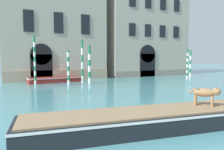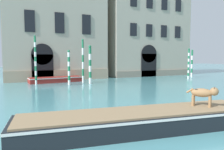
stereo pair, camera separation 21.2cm
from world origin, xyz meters
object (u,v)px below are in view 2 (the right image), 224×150
(mooring_pole_0, at_px, (35,60))
(mooring_pole_1, at_px, (83,61))
(dog_on_deck, at_px, (204,93))
(mooring_pole_3, at_px, (90,64))
(boat_moored_near_palazzo, at_px, (56,79))
(mooring_pole_2, at_px, (189,63))
(mooring_pole_5, at_px, (192,63))
(mooring_pole_4, at_px, (69,67))
(boat_foreground, at_px, (142,120))

(mooring_pole_0, bearing_deg, mooring_pole_1, -2.62)
(dog_on_deck, distance_m, mooring_pole_3, 13.96)
(boat_moored_near_palazzo, relative_size, mooring_pole_1, 1.24)
(mooring_pole_3, bearing_deg, mooring_pole_2, -1.98)
(mooring_pole_3, height_order, mooring_pole_5, mooring_pole_3)
(dog_on_deck, relative_size, mooring_pole_2, 0.27)
(dog_on_deck, relative_size, mooring_pole_1, 0.22)
(mooring_pole_2, xyz_separation_m, mooring_pole_3, (-12.06, 0.42, 0.07))
(mooring_pole_0, height_order, mooring_pole_4, mooring_pole_0)
(mooring_pole_3, relative_size, mooring_pole_4, 1.15)
(boat_foreground, relative_size, mooring_pole_3, 2.42)
(dog_on_deck, xyz_separation_m, mooring_pole_1, (-0.30, 14.86, 0.98))
(mooring_pole_0, xyz_separation_m, mooring_pole_2, (16.94, -1.53, -0.48))
(mooring_pole_0, distance_m, mooring_pole_4, 3.13)
(dog_on_deck, bearing_deg, mooring_pole_5, 97.66)
(mooring_pole_3, distance_m, mooring_pole_4, 2.12)
(mooring_pole_3, height_order, mooring_pole_4, mooring_pole_3)
(boat_foreground, height_order, mooring_pole_4, mooring_pole_4)
(boat_foreground, distance_m, mooring_pole_1, 14.78)
(dog_on_deck, bearing_deg, mooring_pole_1, 142.14)
(mooring_pole_2, relative_size, mooring_pole_5, 1.02)
(boat_foreground, bearing_deg, mooring_pole_1, 89.10)
(boat_foreground, xyz_separation_m, boat_moored_near_palazzo, (-0.15, 16.18, -0.10))
(mooring_pole_5, bearing_deg, mooring_pole_0, 179.80)
(dog_on_deck, height_order, mooring_pole_2, mooring_pole_2)
(boat_moored_near_palazzo, distance_m, mooring_pole_1, 3.50)
(mooring_pole_2, distance_m, mooring_pole_5, 2.44)
(mooring_pole_3, bearing_deg, dog_on_deck, -90.56)
(mooring_pole_1, xyz_separation_m, mooring_pole_4, (-1.66, -1.06, -0.56))
(boat_foreground, height_order, mooring_pole_5, mooring_pole_5)
(boat_moored_near_palazzo, height_order, mooring_pole_3, mooring_pole_3)
(boat_moored_near_palazzo, height_order, mooring_pole_2, mooring_pole_2)
(boat_foreground, height_order, mooring_pole_1, mooring_pole_1)
(boat_foreground, distance_m, mooring_pole_2, 19.81)
(dog_on_deck, xyz_separation_m, mooring_pole_3, (0.14, 13.94, 0.66))
(mooring_pole_1, bearing_deg, mooring_pole_4, -147.50)
(boat_moored_near_palazzo, bearing_deg, mooring_pole_1, -40.73)
(mooring_pole_0, bearing_deg, mooring_pole_2, -5.17)
(boat_foreground, xyz_separation_m, mooring_pole_1, (2.25, 14.49, 1.81))
(mooring_pole_0, distance_m, mooring_pole_2, 17.02)
(dog_on_deck, xyz_separation_m, mooring_pole_0, (-4.75, 15.06, 1.07))
(mooring_pole_0, height_order, mooring_pole_2, mooring_pole_0)
(mooring_pole_1, bearing_deg, boat_moored_near_palazzo, 144.82)
(boat_foreground, bearing_deg, mooring_pole_5, 49.15)
(boat_foreground, xyz_separation_m, mooring_pole_2, (14.74, 13.16, 1.43))
(mooring_pole_1, height_order, mooring_pole_4, mooring_pole_1)
(mooring_pole_0, relative_size, mooring_pole_4, 1.40)
(mooring_pole_1, relative_size, mooring_pole_2, 1.22)
(mooring_pole_4, bearing_deg, boat_moored_near_palazzo, 104.96)
(mooring_pole_4, bearing_deg, dog_on_deck, -81.91)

